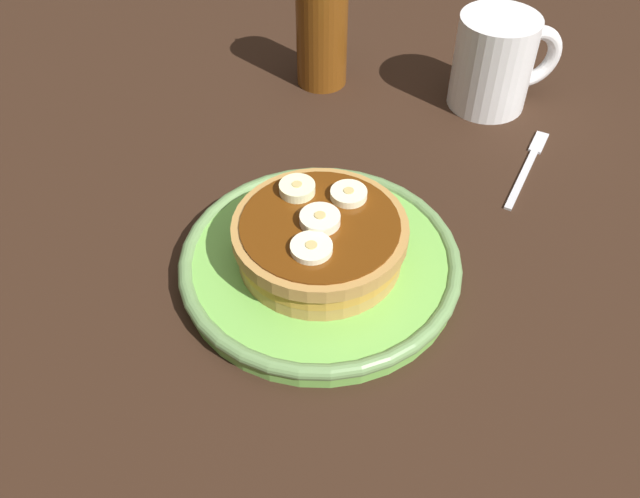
# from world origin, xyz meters

# --- Properties ---
(ground_plane) EXTENTS (1.40, 1.40, 0.03)m
(ground_plane) POSITION_xyz_m (0.00, 0.00, -0.01)
(ground_plane) COLOR black
(plate) EXTENTS (0.23, 0.23, 0.02)m
(plate) POSITION_xyz_m (0.00, 0.00, 0.01)
(plate) COLOR #72B74C
(plate) RESTS_ON ground_plane
(pancake_stack) EXTENTS (0.14, 0.14, 0.04)m
(pancake_stack) POSITION_xyz_m (-0.00, -0.00, 0.04)
(pancake_stack) COLOR #B18642
(pancake_stack) RESTS_ON plate
(banana_slice_0) EXTENTS (0.03, 0.03, 0.01)m
(banana_slice_0) POSITION_xyz_m (-0.00, 0.00, 0.06)
(banana_slice_0) COLOR beige
(banana_slice_0) RESTS_ON pancake_stack
(banana_slice_1) EXTENTS (0.03, 0.03, 0.01)m
(banana_slice_1) POSITION_xyz_m (-0.01, -0.03, 0.06)
(banana_slice_1) COLOR #EFEBC0
(banana_slice_1) RESTS_ON pancake_stack
(banana_slice_2) EXTENTS (0.03, 0.03, 0.01)m
(banana_slice_2) POSITION_xyz_m (-0.01, 0.04, 0.06)
(banana_slice_2) COLOR #EBEDB4
(banana_slice_2) RESTS_ON pancake_stack
(banana_slice_3) EXTENTS (0.03, 0.03, 0.01)m
(banana_slice_3) POSITION_xyz_m (0.03, 0.02, 0.06)
(banana_slice_3) COLOR #EFE9BC
(banana_slice_3) RESTS_ON pancake_stack
(coffee_mug) EXTENTS (0.12, 0.08, 0.10)m
(coffee_mug) POSITION_xyz_m (0.24, 0.19, 0.05)
(coffee_mug) COLOR white
(coffee_mug) RESTS_ON ground_plane
(fork) EXTENTS (0.09, 0.10, 0.01)m
(fork) POSITION_xyz_m (0.23, 0.08, 0.00)
(fork) COLOR silver
(fork) RESTS_ON ground_plane
(syrup_bottle) EXTENTS (0.06, 0.06, 0.15)m
(syrup_bottle) POSITION_xyz_m (0.08, 0.28, 0.07)
(syrup_bottle) COLOR brown
(syrup_bottle) RESTS_ON ground_plane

